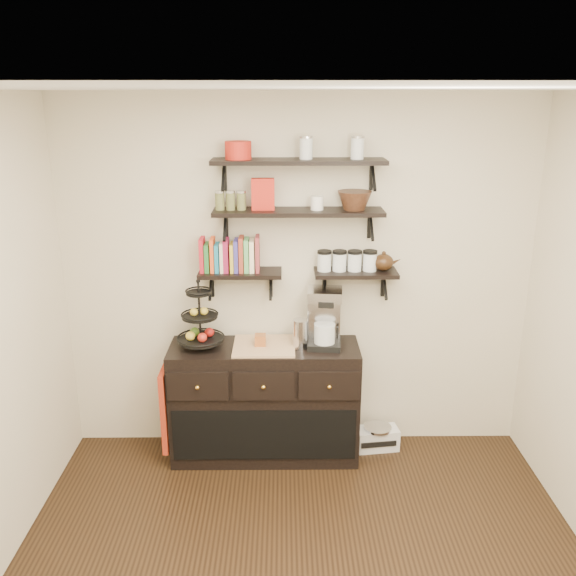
{
  "coord_description": "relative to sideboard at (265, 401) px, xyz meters",
  "views": [
    {
      "loc": [
        -0.11,
        -2.62,
        2.68
      ],
      "look_at": [
        -0.08,
        1.15,
        1.47
      ],
      "focal_mm": 38.0,
      "sensor_mm": 36.0,
      "label": 1
    }
  ],
  "objects": [
    {
      "name": "recipe_box",
      "position": [
        0.0,
        0.1,
        1.56
      ],
      "size": [
        0.16,
        0.06,
        0.22
      ],
      "primitive_type": "cube",
      "rotation": [
        0.0,
        0.0,
        0.01
      ],
      "color": "red",
      "rests_on": "shelf_mid"
    },
    {
      "name": "teapot",
      "position": [
        0.87,
        0.12,
        1.07
      ],
      "size": [
        0.21,
        0.17,
        0.15
      ],
      "primitive_type": null,
      "rotation": [
        0.0,
        0.0,
        0.14
      ],
      "color": "black",
      "rests_on": "shelf_low_right"
    },
    {
      "name": "ceiling",
      "position": [
        0.25,
        -1.51,
        2.25
      ],
      "size": [
        3.5,
        3.5,
        0.02
      ],
      "primitive_type": "cube",
      "color": "white",
      "rests_on": "back_wall"
    },
    {
      "name": "shelf_low_right",
      "position": [
        0.67,
        0.12,
        0.98
      ],
      "size": [
        0.6,
        0.25,
        0.23
      ],
      "color": "black",
      "rests_on": "back_wall"
    },
    {
      "name": "shelf_low_left",
      "position": [
        -0.17,
        0.12,
        0.98
      ],
      "size": [
        0.6,
        0.25,
        0.23
      ],
      "color": "black",
      "rests_on": "back_wall"
    },
    {
      "name": "cookbooks",
      "position": [
        -0.22,
        0.12,
        1.11
      ],
      "size": [
        0.43,
        0.15,
        0.26
      ],
      "color": "red",
      "rests_on": "shelf_low_left"
    },
    {
      "name": "red_pot",
      "position": [
        -0.16,
        0.1,
        1.86
      ],
      "size": [
        0.18,
        0.18,
        0.12
      ],
      "primitive_type": "cylinder",
      "color": "red",
      "rests_on": "shelf_top"
    },
    {
      "name": "shelf_top",
      "position": [
        0.25,
        0.1,
        1.78
      ],
      "size": [
        1.2,
        0.27,
        0.23
      ],
      "color": "black",
      "rests_on": "back_wall"
    },
    {
      "name": "shelf_mid",
      "position": [
        0.25,
        0.1,
        1.43
      ],
      "size": [
        1.2,
        0.27,
        0.23
      ],
      "color": "black",
      "rests_on": "back_wall"
    },
    {
      "name": "ramekins",
      "position": [
        0.38,
        0.1,
        1.5
      ],
      "size": [
        0.09,
        0.09,
        0.1
      ],
      "primitive_type": "cylinder",
      "color": "white",
      "rests_on": "shelf_mid"
    },
    {
      "name": "apron",
      "position": [
        -0.73,
        -0.1,
        0.0
      ],
      "size": [
        0.04,
        0.27,
        0.63
      ],
      "primitive_type": "cube",
      "color": "maroon",
      "rests_on": "sideboard"
    },
    {
      "name": "sideboard",
      "position": [
        0.0,
        0.0,
        0.0
      ],
      "size": [
        1.4,
        0.5,
        0.92
      ],
      "color": "black",
      "rests_on": "floor"
    },
    {
      "name": "walnut_bowl",
      "position": [
        0.64,
        0.1,
        1.51
      ],
      "size": [
        0.24,
        0.24,
        0.13
      ],
      "primitive_type": null,
      "color": "black",
      "rests_on": "shelf_mid"
    },
    {
      "name": "coffee_maker",
      "position": [
        0.44,
        0.03,
        0.66
      ],
      "size": [
        0.26,
        0.25,
        0.44
      ],
      "rotation": [
        0.0,
        0.0,
        -0.1
      ],
      "color": "black",
      "rests_on": "sideboard"
    },
    {
      "name": "thermal_carafe",
      "position": [
        0.27,
        -0.02,
        0.56
      ],
      "size": [
        0.11,
        0.11,
        0.22
      ],
      "primitive_type": "cylinder",
      "color": "silver",
      "rests_on": "sideboard"
    },
    {
      "name": "back_wall",
      "position": [
        0.25,
        0.24,
        0.9
      ],
      "size": [
        3.5,
        0.02,
        2.7
      ],
      "primitive_type": "cube",
      "color": "beige",
      "rests_on": "ground"
    },
    {
      "name": "radio",
      "position": [
        0.88,
        0.06,
        -0.36
      ],
      "size": [
        0.34,
        0.24,
        0.19
      ],
      "rotation": [
        0.0,
        0.0,
        0.14
      ],
      "color": "silver",
      "rests_on": "floor"
    },
    {
      "name": "glass_canisters",
      "position": [
        0.61,
        0.12,
        1.06
      ],
      "size": [
        0.43,
        0.1,
        0.13
      ],
      "color": "silver",
      "rests_on": "shelf_low_right"
    },
    {
      "name": "fruit_stand",
      "position": [
        -0.46,
        0.0,
        0.62
      ],
      "size": [
        0.34,
        0.34,
        0.5
      ],
      "rotation": [
        0.0,
        0.0,
        0.03
      ],
      "color": "black",
      "rests_on": "sideboard"
    },
    {
      "name": "candle",
      "position": [
        -0.03,
        0.0,
        0.5
      ],
      "size": [
        0.08,
        0.08,
        0.08
      ],
      "primitive_type": "cube",
      "color": "#954E22",
      "rests_on": "sideboard"
    }
  ]
}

